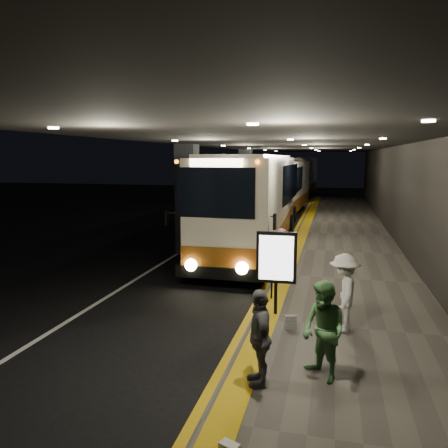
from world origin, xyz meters
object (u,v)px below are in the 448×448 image
at_px(bag_polka, 290,322).
at_px(passenger_waiting_green, 324,331).
at_px(stanchion_post, 272,280).
at_px(info_sign, 276,259).
at_px(coach_main, 254,206).
at_px(passenger_boarding, 283,254).
at_px(coach_second, 284,189).
at_px(passenger_waiting_grey, 260,337).
at_px(coach_third, 298,179).
at_px(passenger_waiting_white, 344,293).

bearing_deg(bag_polka, passenger_waiting_green, -70.31).
xyz_separation_m(bag_polka, stanchion_post, (-0.69, 1.95, 0.35)).
relative_size(info_sign, stanchion_post, 1.97).
relative_size(coach_main, passenger_boarding, 7.97).
relative_size(coach_second, passenger_waiting_green, 6.71).
bearing_deg(passenger_waiting_grey, coach_third, 165.35).
xyz_separation_m(coach_second, bag_polka, (2.53, -20.96, -1.40)).
relative_size(coach_second, passenger_waiting_white, 6.71).
relative_size(passenger_boarding, info_sign, 0.78).
height_order(passenger_boarding, passenger_waiting_white, passenger_waiting_white).
xyz_separation_m(coach_second, passenger_waiting_green, (3.26, -23.01, -0.71)).
xyz_separation_m(coach_second, coach_third, (-0.08, 13.54, 0.08)).
distance_m(coach_third, info_sign, 33.73).
bearing_deg(coach_second, coach_third, 92.93).
bearing_deg(passenger_waiting_white, stanchion_post, -132.36).
bearing_deg(info_sign, passenger_boarding, 91.28).
bearing_deg(bag_polka, coach_second, 96.88).
bearing_deg(passenger_waiting_grey, coach_main, 172.44).
bearing_deg(passenger_boarding, coach_main, 44.67).
bearing_deg(coach_second, passenger_waiting_grey, -81.91).
bearing_deg(coach_main, info_sign, -77.99).
xyz_separation_m(coach_main, info_sign, (1.95, -7.89, -0.34)).
xyz_separation_m(coach_main, passenger_boarding, (1.75, -4.68, -0.92)).
distance_m(coach_third, passenger_waiting_grey, 37.04).
xyz_separation_m(passenger_waiting_white, stanchion_post, (-1.79, 1.76, -0.34)).
height_order(passenger_waiting_green, passenger_waiting_grey, passenger_waiting_green).
relative_size(passenger_boarding, passenger_waiting_grey, 0.96).
height_order(coach_main, coach_second, coach_main).
relative_size(coach_third, info_sign, 5.98).
xyz_separation_m(passenger_waiting_grey, stanchion_post, (-0.41, 4.42, -0.30)).
relative_size(passenger_boarding, bag_polka, 5.07).
relative_size(passenger_waiting_white, passenger_waiting_grey, 1.05).
bearing_deg(coach_third, passenger_waiting_green, -81.11).
height_order(coach_second, coach_third, coach_third).
height_order(coach_second, passenger_waiting_green, coach_second).
bearing_deg(passenger_waiting_grey, passenger_waiting_white, 134.22).
height_order(coach_main, passenger_boarding, coach_main).
height_order(coach_third, stanchion_post, coach_third).
xyz_separation_m(passenger_boarding, stanchion_post, (-0.05, -2.10, -0.27)).
distance_m(passenger_boarding, passenger_waiting_grey, 6.53).
height_order(coach_third, info_sign, coach_third).
bearing_deg(coach_third, coach_main, -85.86).
height_order(coach_second, passenger_waiting_grey, coach_second).
distance_m(coach_second, passenger_boarding, 17.03).
bearing_deg(coach_second, passenger_waiting_green, -79.33).
height_order(passenger_waiting_grey, bag_polka, passenger_waiting_grey).
height_order(info_sign, stanchion_post, info_sign).
relative_size(coach_main, stanchion_post, 12.23).
distance_m(passenger_waiting_white, passenger_waiting_grey, 2.99).
bearing_deg(coach_main, passenger_boarding, -71.33).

